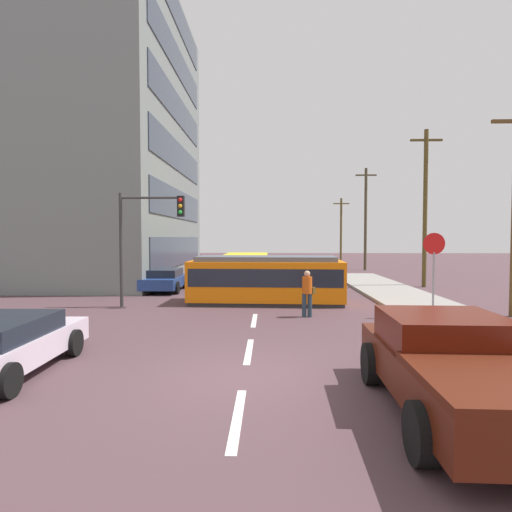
{
  "coord_description": "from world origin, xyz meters",
  "views": [
    {
      "loc": [
        0.49,
        -8.68,
        2.86
      ],
      "look_at": [
        -0.02,
        8.9,
        2.1
      ],
      "focal_mm": 30.19,
      "sensor_mm": 36.0,
      "label": 1
    }
  ],
  "objects_px": {
    "parked_sedan_near": "(2,345)",
    "utility_pole_far": "(366,217)",
    "streetcar_tram": "(266,279)",
    "stop_sign": "(434,256)",
    "parked_sedan_mid": "(164,279)",
    "pedestrian_crossing": "(307,291)",
    "city_bus": "(246,268)",
    "utility_pole_mid": "(425,206)",
    "utility_pole_distant": "(341,229)",
    "traffic_light_mast": "(147,227)",
    "pickup_truck_parked": "(454,367)"
  },
  "relations": [
    {
      "from": "parked_sedan_near",
      "to": "utility_pole_far",
      "type": "distance_m",
      "value": 32.37
    },
    {
      "from": "streetcar_tram",
      "to": "stop_sign",
      "type": "distance_m",
      "value": 6.91
    },
    {
      "from": "streetcar_tram",
      "to": "parked_sedan_mid",
      "type": "xyz_separation_m",
      "value": [
        -5.43,
        3.96,
        -0.43
      ]
    },
    {
      "from": "pedestrian_crossing",
      "to": "parked_sedan_near",
      "type": "height_order",
      "value": "pedestrian_crossing"
    },
    {
      "from": "stop_sign",
      "to": "city_bus",
      "type": "bearing_deg",
      "value": 126.03
    },
    {
      "from": "stop_sign",
      "to": "utility_pole_far",
      "type": "bearing_deg",
      "value": 83.4
    },
    {
      "from": "stop_sign",
      "to": "utility_pole_mid",
      "type": "distance_m",
      "value": 10.44
    },
    {
      "from": "streetcar_tram",
      "to": "pedestrian_crossing",
      "type": "relative_size",
      "value": 4.01
    },
    {
      "from": "city_bus",
      "to": "utility_pole_distant",
      "type": "bearing_deg",
      "value": 68.39
    },
    {
      "from": "parked_sedan_mid",
      "to": "traffic_light_mast",
      "type": "relative_size",
      "value": 0.87
    },
    {
      "from": "parked_sedan_near",
      "to": "utility_pole_far",
      "type": "relative_size",
      "value": 0.52
    },
    {
      "from": "traffic_light_mast",
      "to": "utility_pole_distant",
      "type": "distance_m",
      "value": 34.47
    },
    {
      "from": "pickup_truck_parked",
      "to": "utility_pole_mid",
      "type": "bearing_deg",
      "value": 71.69
    },
    {
      "from": "pickup_truck_parked",
      "to": "traffic_light_mast",
      "type": "bearing_deg",
      "value": 126.83
    },
    {
      "from": "city_bus",
      "to": "pedestrian_crossing",
      "type": "xyz_separation_m",
      "value": [
        2.72,
        -9.75,
        -0.13
      ]
    },
    {
      "from": "utility_pole_far",
      "to": "parked_sedan_near",
      "type": "bearing_deg",
      "value": -115.74
    },
    {
      "from": "traffic_light_mast",
      "to": "stop_sign",
      "type": "bearing_deg",
      "value": -11.35
    },
    {
      "from": "streetcar_tram",
      "to": "parked_sedan_near",
      "type": "xyz_separation_m",
      "value": [
        -5.44,
        -9.95,
        -0.43
      ]
    },
    {
      "from": "parked_sedan_mid",
      "to": "stop_sign",
      "type": "xyz_separation_m",
      "value": [
        11.36,
        -7.32,
        1.57
      ]
    },
    {
      "from": "pickup_truck_parked",
      "to": "utility_pole_distant",
      "type": "height_order",
      "value": "utility_pole_distant"
    },
    {
      "from": "traffic_light_mast",
      "to": "utility_pole_mid",
      "type": "xyz_separation_m",
      "value": [
        13.92,
        7.48,
        1.39
      ]
    },
    {
      "from": "parked_sedan_near",
      "to": "traffic_light_mast",
      "type": "bearing_deg",
      "value": 86.24
    },
    {
      "from": "streetcar_tram",
      "to": "city_bus",
      "type": "xyz_separation_m",
      "value": [
        -1.22,
        6.47,
        0.02
      ]
    },
    {
      "from": "parked_sedan_near",
      "to": "pedestrian_crossing",
      "type": "bearing_deg",
      "value": 43.92
    },
    {
      "from": "parked_sedan_mid",
      "to": "utility_pole_distant",
      "type": "relative_size",
      "value": 0.56
    },
    {
      "from": "pickup_truck_parked",
      "to": "parked_sedan_near",
      "type": "relative_size",
      "value": 1.1
    },
    {
      "from": "pickup_truck_parked",
      "to": "traffic_light_mast",
      "type": "relative_size",
      "value": 1.08
    },
    {
      "from": "utility_pole_far",
      "to": "city_bus",
      "type": "bearing_deg",
      "value": -127.87
    },
    {
      "from": "parked_sedan_near",
      "to": "parked_sedan_mid",
      "type": "bearing_deg",
      "value": 89.96
    },
    {
      "from": "parked_sedan_near",
      "to": "pickup_truck_parked",
      "type": "bearing_deg",
      "value": -12.18
    },
    {
      "from": "streetcar_tram",
      "to": "traffic_light_mast",
      "type": "relative_size",
      "value": 1.43
    },
    {
      "from": "streetcar_tram",
      "to": "utility_pole_mid",
      "type": "xyz_separation_m",
      "value": [
        9.06,
        6.29,
        3.62
      ]
    },
    {
      "from": "utility_pole_mid",
      "to": "utility_pole_distant",
      "type": "height_order",
      "value": "utility_pole_mid"
    },
    {
      "from": "city_bus",
      "to": "parked_sedan_near",
      "type": "bearing_deg",
      "value": -104.4
    },
    {
      "from": "parked_sedan_mid",
      "to": "stop_sign",
      "type": "relative_size",
      "value": 1.41
    },
    {
      "from": "utility_pole_mid",
      "to": "utility_pole_far",
      "type": "xyz_separation_m",
      "value": [
        -0.54,
        12.7,
        -0.08
      ]
    },
    {
      "from": "streetcar_tram",
      "to": "utility_pole_far",
      "type": "distance_m",
      "value": 21.11
    },
    {
      "from": "traffic_light_mast",
      "to": "pedestrian_crossing",
      "type": "bearing_deg",
      "value": -18.14
    },
    {
      "from": "traffic_light_mast",
      "to": "utility_pole_far",
      "type": "height_order",
      "value": "utility_pole_far"
    },
    {
      "from": "pickup_truck_parked",
      "to": "utility_pole_mid",
      "type": "height_order",
      "value": "utility_pole_mid"
    },
    {
      "from": "utility_pole_mid",
      "to": "pickup_truck_parked",
      "type": "bearing_deg",
      "value": -108.31
    },
    {
      "from": "traffic_light_mast",
      "to": "utility_pole_far",
      "type": "xyz_separation_m",
      "value": [
        13.38,
        20.18,
        1.31
      ]
    },
    {
      "from": "utility_pole_mid",
      "to": "stop_sign",
      "type": "bearing_deg",
      "value": -107.97
    },
    {
      "from": "parked_sedan_near",
      "to": "utility_pole_distant",
      "type": "relative_size",
      "value": 0.63
    },
    {
      "from": "pickup_truck_parked",
      "to": "parked_sedan_near",
      "type": "distance_m",
      "value": 8.71
    },
    {
      "from": "city_bus",
      "to": "pedestrian_crossing",
      "type": "bearing_deg",
      "value": -74.42
    },
    {
      "from": "streetcar_tram",
      "to": "parked_sedan_near",
      "type": "distance_m",
      "value": 11.35
    },
    {
      "from": "traffic_light_mast",
      "to": "utility_pole_far",
      "type": "distance_m",
      "value": 24.25
    },
    {
      "from": "parked_sedan_near",
      "to": "utility_pole_mid",
      "type": "relative_size",
      "value": 0.51
    },
    {
      "from": "pedestrian_crossing",
      "to": "stop_sign",
      "type": "xyz_separation_m",
      "value": [
        4.43,
        -0.08,
        1.25
      ]
    }
  ]
}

